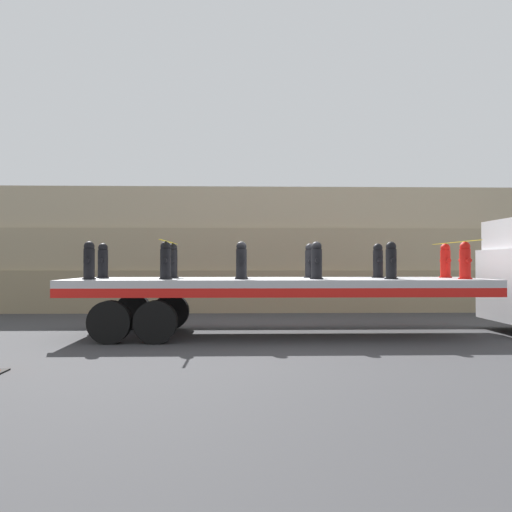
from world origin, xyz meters
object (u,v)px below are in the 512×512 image
fire_hydrant_black_near_3 (317,261)px  fire_hydrant_black_near_4 (391,261)px  flatbed_trailer (253,289)px  fire_hydrant_black_far_2 (241,261)px  fire_hydrant_black_near_1 (166,261)px  fire_hydrant_black_near_0 (89,261)px  fire_hydrant_black_far_1 (172,261)px  fire_hydrant_black_far_3 (310,261)px  fire_hydrant_red_far_5 (445,261)px  fire_hydrant_black_far_0 (103,261)px  fire_hydrant_black_far_4 (378,261)px  fire_hydrant_black_near_2 (241,261)px  fire_hydrant_red_near_5 (465,261)px

fire_hydrant_black_near_3 → fire_hydrant_black_near_4: bearing=0.0°
flatbed_trailer → fire_hydrant_black_far_2: (-0.27, 0.56, 0.66)m
fire_hydrant_black_near_3 → fire_hydrant_black_near_1: bearing=180.0°
fire_hydrant_black_near_0 → fire_hydrant_black_near_3: 5.16m
fire_hydrant_black_near_1 → fire_hydrant_black_far_2: size_ratio=1.00×
fire_hydrant_black_far_1 → fire_hydrant_black_far_3: bearing=0.0°
fire_hydrant_black_near_0 → fire_hydrant_red_far_5: size_ratio=1.00×
flatbed_trailer → fire_hydrant_black_far_3: size_ratio=11.35×
fire_hydrant_black_far_1 → fire_hydrant_black_far_2: (1.72, 0.00, 0.00)m
fire_hydrant_black_far_0 → fire_hydrant_black_far_3: size_ratio=1.00×
fire_hydrant_black_far_4 → fire_hydrant_black_near_3: bearing=-147.1°
flatbed_trailer → fire_hydrant_black_near_3: 1.68m
fire_hydrant_black_near_1 → fire_hydrant_red_far_5: (6.87, 1.11, 0.00)m
flatbed_trailer → fire_hydrant_black_near_1: (-1.99, -0.56, 0.66)m
fire_hydrant_red_far_5 → fire_hydrant_black_far_4: bearing=180.0°
fire_hydrant_black_near_2 → fire_hydrant_red_far_5: (5.16, 1.11, 0.00)m
flatbed_trailer → fire_hydrant_black_far_3: (1.44, 0.56, 0.66)m
fire_hydrant_black_near_1 → fire_hydrant_black_far_0: bearing=147.1°
fire_hydrant_black_near_0 → fire_hydrant_black_far_3: 5.27m
flatbed_trailer → fire_hydrant_black_near_3: (1.44, -0.56, 0.66)m
fire_hydrant_black_far_1 → fire_hydrant_black_far_3: 3.44m
fire_hydrant_black_near_4 → fire_hydrant_red_near_5: bearing=0.0°
fire_hydrant_red_far_5 → fire_hydrant_red_near_5: bearing=-90.0°
fire_hydrant_black_far_2 → fire_hydrant_black_far_4: (3.44, 0.00, 0.00)m
fire_hydrant_black_near_2 → fire_hydrant_black_near_4: size_ratio=1.00×
fire_hydrant_black_near_3 → fire_hydrant_red_far_5: (3.44, 1.11, 0.00)m
fire_hydrant_black_near_0 → fire_hydrant_black_near_2: size_ratio=1.00×
fire_hydrant_black_far_0 → fire_hydrant_black_far_3: (5.16, 0.00, 0.00)m
flatbed_trailer → fire_hydrant_black_near_2: bearing=-116.3°
fire_hydrant_red_far_5 → fire_hydrant_black_near_0: bearing=-172.6°
fire_hydrant_black_near_3 → fire_hydrant_black_far_3: same height
fire_hydrant_black_near_1 → fire_hydrant_red_near_5: 6.87m
fire_hydrant_black_far_2 → fire_hydrant_black_far_3: bearing=0.0°
fire_hydrant_black_far_2 → fire_hydrant_black_near_3: (1.72, -1.11, 0.00)m
fire_hydrant_black_far_0 → fire_hydrant_black_near_4: 6.96m
fire_hydrant_black_near_0 → fire_hydrant_black_near_1: (1.72, 0.00, 0.00)m
fire_hydrant_black_near_2 → fire_hydrant_black_far_3: same height
fire_hydrant_black_far_2 → fire_hydrant_red_far_5: size_ratio=1.00×
flatbed_trailer → fire_hydrant_black_far_4: fire_hydrant_black_far_4 is taller
fire_hydrant_black_far_2 → fire_hydrant_red_far_5: (5.16, 0.00, 0.00)m
fire_hydrant_red_near_5 → fire_hydrant_black_near_4: bearing=180.0°
fire_hydrant_black_near_2 → fire_hydrant_red_near_5: bearing=0.0°
fire_hydrant_black_far_0 → fire_hydrant_red_near_5: same height
fire_hydrant_black_near_0 → fire_hydrant_black_near_1: 1.72m
fire_hydrant_black_near_0 → fire_hydrant_black_far_2: size_ratio=1.00×
flatbed_trailer → fire_hydrant_black_near_4: 3.28m
fire_hydrant_black_far_3 → fire_hydrant_black_far_4: size_ratio=1.00×
fire_hydrant_black_near_0 → fire_hydrant_black_far_4: bearing=9.2°
fire_hydrant_black_far_2 → fire_hydrant_red_near_5: same height
fire_hydrant_black_near_1 → fire_hydrant_black_near_3: 3.44m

